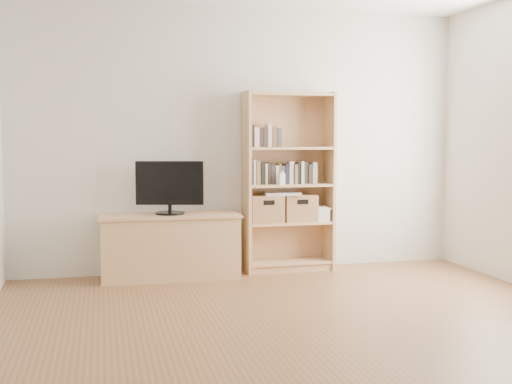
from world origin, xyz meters
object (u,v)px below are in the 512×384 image
object	(u,v)px
basket_left	(266,209)
television	(170,188)
bookshelf	(289,182)
baby_monitor	(282,179)
basket_right	(299,208)
laptop	(282,194)
tv_stand	(170,247)

from	to	relation	value
basket_left	television	bearing A→B (deg)	-175.27
bookshelf	baby_monitor	world-z (taller)	bookshelf
basket_right	laptop	distance (m)	0.23
television	basket_left	size ratio (longest dim) A/B	1.96
tv_stand	basket_left	xyz separation A→B (m)	(0.95, 0.07, 0.34)
television	bookshelf	bearing A→B (deg)	18.07
tv_stand	basket_left	size ratio (longest dim) A/B	3.93
tv_stand	laptop	xyz separation A→B (m)	(1.12, 0.06, 0.48)
laptop	basket_right	bearing A→B (deg)	13.78
television	laptop	xyz separation A→B (m)	(1.12, 0.06, -0.08)
basket_right	basket_left	bearing A→B (deg)	-178.24
basket_right	television	bearing A→B (deg)	-175.70
bookshelf	basket_right	world-z (taller)	bookshelf
tv_stand	television	bearing A→B (deg)	0.00
bookshelf	television	world-z (taller)	bookshelf
bookshelf	basket_right	bearing A→B (deg)	-2.60
baby_monitor	bookshelf	bearing A→B (deg)	38.18
bookshelf	basket_right	xyz separation A→B (m)	(0.11, -0.00, -0.26)
bookshelf	laptop	distance (m)	0.14
bookshelf	basket_left	xyz separation A→B (m)	(-0.24, -0.01, -0.26)
baby_monitor	television	bearing A→B (deg)	171.27
basket_left	tv_stand	bearing A→B (deg)	-175.27
baby_monitor	laptop	distance (m)	0.17
tv_stand	basket_left	bearing A→B (deg)	5.86
tv_stand	basket_right	xyz separation A→B (m)	(1.30, 0.08, 0.33)
bookshelf	basket_left	bearing A→B (deg)	-178.81
basket_left	basket_right	size ratio (longest dim) A/B	1.01
baby_monitor	basket_left	xyz separation A→B (m)	(-0.14, 0.09, -0.30)
baby_monitor	laptop	size ratio (longest dim) A/B	0.30
bookshelf	baby_monitor	bearing A→B (deg)	-135.00
television	baby_monitor	distance (m)	1.09
basket_left	basket_right	world-z (taller)	basket_left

